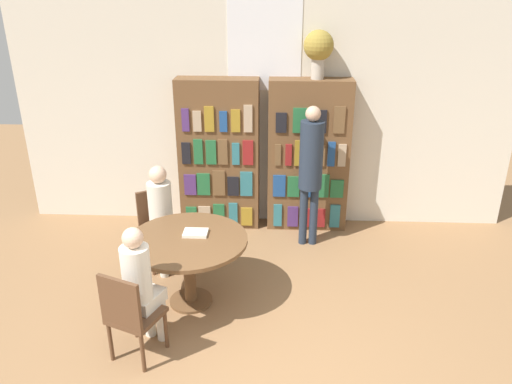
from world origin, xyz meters
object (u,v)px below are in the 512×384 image
bookshelf_right (308,157)px  chair_left_side (158,224)px  seated_reader_right (141,282)px  seated_reader_left (162,213)px  reading_table (188,250)px  librarian_standing (311,163)px  bookshelf_left (219,155)px  chair_near_camera (130,313)px  flower_vase (319,48)px

bookshelf_right → chair_left_side: bookshelf_right is taller
seated_reader_right → bookshelf_right: bearing=80.6°
chair_left_side → seated_reader_left: 0.28m
reading_table → seated_reader_left: size_ratio=0.96×
bookshelf_right → librarian_standing: (0.00, -0.50, 0.09)m
bookshelf_left → bookshelf_right: 1.15m
chair_near_camera → seated_reader_left: bearing=113.9°
reading_table → seated_reader_right: size_ratio=0.97×
bookshelf_right → librarian_standing: size_ratio=1.12×
seated_reader_left → reading_table: bearing=90.0°
bookshelf_left → seated_reader_left: (-0.51, -1.18, -0.28)m
chair_left_side → seated_reader_right: (0.21, -1.49, 0.20)m
seated_reader_right → bookshelf_left: bearing=103.4°
chair_left_side → flower_vase: bearing=177.8°
bookshelf_left → seated_reader_left: bookshelf_left is taller
chair_left_side → seated_reader_right: size_ratio=0.72×
librarian_standing → bookshelf_left: bearing=156.6°
bookshelf_left → seated_reader_left: size_ratio=1.59×
chair_near_camera → librarian_standing: librarian_standing is taller
flower_vase → seated_reader_left: (-1.72, -1.18, -1.63)m
flower_vase → chair_left_side: 2.79m
seated_reader_left → librarian_standing: bearing=170.4°
reading_table → chair_near_camera: size_ratio=1.35×
flower_vase → librarian_standing: 1.36m
bookshelf_right → seated_reader_right: bearing=-121.6°
chair_near_camera → bookshelf_left: bearing=102.5°
chair_near_camera → chair_left_side: (-0.14, 1.66, 0.00)m
flower_vase → chair_left_side: (-1.82, -1.03, -1.85)m
flower_vase → chair_near_camera: (-1.68, -2.69, -1.85)m
seated_reader_left → librarian_standing: size_ratio=0.70×
bookshelf_left → librarian_standing: bookshelf_left is taller
reading_table → chair_left_side: 0.94m
seated_reader_left → librarian_standing: (1.66, 0.68, 0.36)m
flower_vase → seated_reader_left: flower_vase is taller
seated_reader_right → librarian_standing: (1.55, 2.01, 0.38)m
bookshelf_right → chair_near_camera: bearing=-121.0°
reading_table → bookshelf_left: bearing=86.6°
flower_vase → seated_reader_right: bearing=-122.6°
bookshelf_left → bookshelf_right: bearing=0.0°
flower_vase → chair_near_camera: bearing=-122.0°
bookshelf_left → seated_reader_left: 1.31m
bookshelf_right → chair_left_side: bearing=-149.6°
bookshelf_left → reading_table: 1.86m
seated_reader_right → librarian_standing: librarian_standing is taller
bookshelf_left → flower_vase: bearing=0.2°
chair_left_side → seated_reader_left: size_ratio=0.71×
chair_left_side → librarian_standing: size_ratio=0.50×
bookshelf_right → flower_vase: flower_vase is taller
chair_left_side → bookshelf_right: bearing=178.6°
bookshelf_left → flower_vase: size_ratio=3.45×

